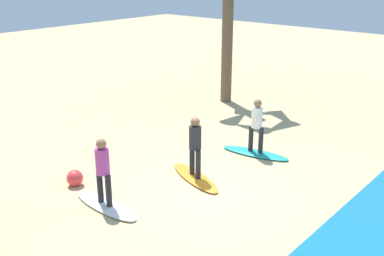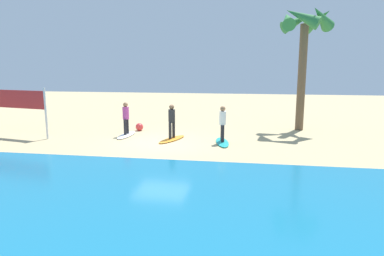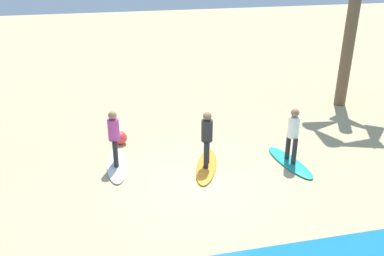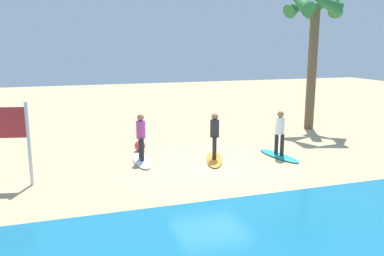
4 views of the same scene
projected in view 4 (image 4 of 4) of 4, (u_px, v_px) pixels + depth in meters
The scene contains 9 objects.
ground_plane at pixel (211, 167), 13.81m from camera, with size 60.00×60.00×0.00m, color tan.
surfboard_teal at pixel (279, 156), 14.99m from camera, with size 2.10×0.56×0.09m, color teal.
surfer_teal at pixel (280, 130), 14.79m from camera, with size 0.32×0.46×1.64m.
surfboard_orange at pixel (214, 159), 14.53m from camera, with size 2.10×0.56×0.09m, color orange.
surfer_orange at pixel (215, 132), 14.32m from camera, with size 0.32×0.44×1.64m.
surfboard_white at pixel (142, 161), 14.35m from camera, with size 2.10×0.56×0.09m, color white.
surfer_white at pixel (141, 133), 14.15m from camera, with size 0.32×0.46×1.64m.
palm_tree at pixel (315, 17), 18.92m from camera, with size 2.88×3.03×6.70m.
beach_ball at pixel (140, 146), 15.76m from camera, with size 0.42×0.42×0.42m, color #E53838.
Camera 4 is at (4.67, 12.41, 4.12)m, focal length 37.73 mm.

